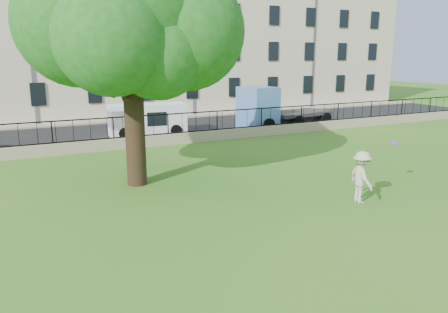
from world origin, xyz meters
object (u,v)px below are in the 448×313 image
tree (126,14)px  white_van (147,120)px  blue_truck (285,106)px  man (362,177)px  frisbee (394,143)px

tree → white_van: (3.62, 10.06, -5.30)m
tree → blue_truck: bearing=34.6°
man → frisbee: frisbee is taller
frisbee → white_van: size_ratio=0.06×
man → white_van: (-2.65, 15.58, 0.09)m
white_van → blue_truck: 9.58m
tree → man: size_ratio=5.41×
blue_truck → man: bearing=-122.5°
man → frisbee: size_ratio=6.53×
tree → man: bearing=-41.3°
man → frisbee: bearing=-60.3°
man → blue_truck: (6.86, 14.58, 0.53)m
man → frisbee: (2.20, 0.74, 0.83)m
white_van → blue_truck: (9.51, -1.00, 0.45)m
man → blue_truck: bearing=-14.2°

